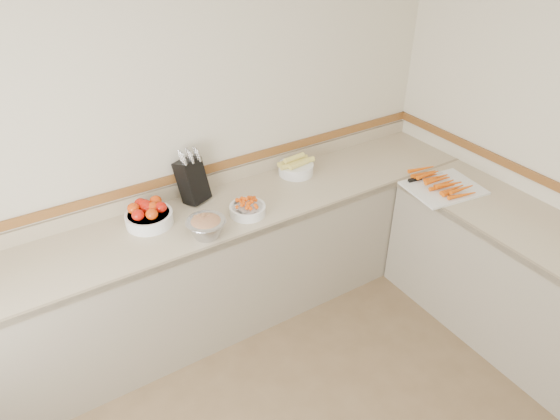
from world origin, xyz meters
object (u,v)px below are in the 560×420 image
rhubarb_bowl (206,226)px  cutting_board (442,185)px  corn_bowl (296,167)px  cherry_tomato_bowl (248,208)px  knife_block (192,180)px  dishwasher (546,302)px  tomato_bowl (149,215)px

rhubarb_bowl → cutting_board: 1.69m
corn_bowl → rhubarb_bowl: bearing=-157.5°
cherry_tomato_bowl → corn_bowl: bearing=26.9°
cutting_board → knife_block: bearing=153.3°
corn_bowl → rhubarb_bowl: 0.97m
dishwasher → cherry_tomato_bowl: size_ratio=3.54×
dishwasher → cutting_board: bearing=99.2°
tomato_bowl → cherry_tomato_bowl: size_ratio=1.26×
knife_block → tomato_bowl: knife_block is taller
knife_block → cherry_tomato_bowl: knife_block is taller
dishwasher → corn_bowl: corn_bowl is taller
corn_bowl → cherry_tomato_bowl: bearing=-153.1°
tomato_bowl → corn_bowl: corn_bowl is taller
rhubarb_bowl → tomato_bowl: bearing=128.2°
knife_block → tomato_bowl: (-0.35, -0.11, -0.09)m
dishwasher → cherry_tomato_bowl: bearing=138.3°
tomato_bowl → rhubarb_bowl: 0.40m
dishwasher → rhubarb_bowl: bearing=145.8°
dishwasher → tomato_bowl: (-2.04, 1.54, 0.54)m
dishwasher → rhubarb_bowl: size_ratio=3.42×
knife_block → corn_bowl: 0.80m
tomato_bowl → cutting_board: bearing=-19.4°
tomato_bowl → corn_bowl: (1.14, 0.05, -0.01)m
cherry_tomato_bowl → rhubarb_bowl: 0.34m
dishwasher → cherry_tomato_bowl: (-1.47, 1.30, 0.51)m
dishwasher → rhubarb_bowl: (-1.79, 1.22, 0.54)m
dishwasher → cutting_board: size_ratio=1.54×
tomato_bowl → cutting_board: tomato_bowl is taller
knife_block → corn_bowl: bearing=-4.3°
knife_block → cherry_tomato_bowl: bearing=-57.0°
tomato_bowl → corn_bowl: size_ratio=1.04×
knife_block → cherry_tomato_bowl: 0.43m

